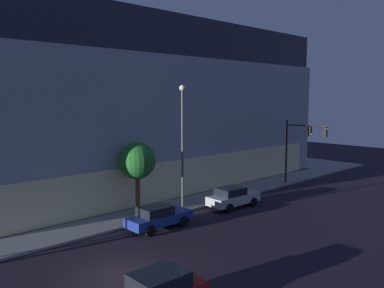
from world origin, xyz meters
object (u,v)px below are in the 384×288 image
(sidewalk_tree, at_px, (137,161))
(car_blue, at_px, (158,217))
(modern_building, at_px, (117,106))
(traffic_light_far_corner, at_px, (302,140))
(car_silver, at_px, (233,197))
(street_lamp_sidewalk, at_px, (182,133))

(sidewalk_tree, relative_size, car_blue, 1.15)
(modern_building, xyz_separation_m, traffic_light_far_corner, (9.64, -16.76, -3.08))
(sidewalk_tree, relative_size, car_silver, 1.16)
(modern_building, distance_m, street_lamp_sidewalk, 15.65)
(sidewalk_tree, bearing_deg, street_lamp_sidewalk, -25.38)
(modern_building, xyz_separation_m, car_blue, (-8.12, -17.11, -6.82))
(traffic_light_far_corner, distance_m, car_silver, 10.98)
(street_lamp_sidewalk, height_order, sidewalk_tree, street_lamp_sidewalk)
(car_silver, bearing_deg, car_blue, -179.83)
(modern_building, height_order, car_blue, modern_building)
(modern_building, xyz_separation_m, sidewalk_tree, (-7.17, -13.54, -3.65))
(modern_building, relative_size, sidewalk_tree, 7.17)
(street_lamp_sidewalk, bearing_deg, sidewalk_tree, 154.62)
(traffic_light_far_corner, relative_size, car_silver, 1.39)
(sidewalk_tree, height_order, car_blue, sidewalk_tree)
(modern_building, relative_size, traffic_light_far_corner, 6.00)
(car_blue, height_order, car_silver, car_silver)
(traffic_light_far_corner, distance_m, car_blue, 18.15)
(traffic_light_far_corner, bearing_deg, modern_building, 119.92)
(traffic_light_far_corner, relative_size, car_blue, 1.37)
(sidewalk_tree, height_order, car_silver, sidewalk_tree)
(sidewalk_tree, bearing_deg, car_blue, -104.89)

